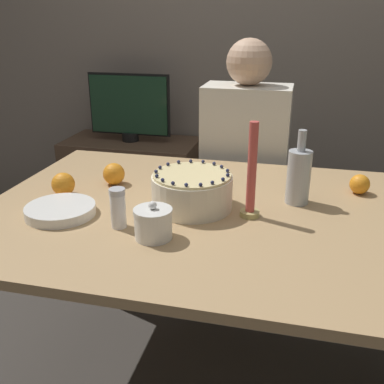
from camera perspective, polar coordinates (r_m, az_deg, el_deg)
The scene contains 14 objects.
wall_behind at distance 2.74m, azimuth 9.23°, elevation 20.26°, with size 8.00×0.05×2.60m.
dining_table at distance 1.52m, azimuth 3.00°, elevation -5.76°, with size 1.55×1.07×0.76m.
cake at distance 1.48m, azimuth -0.00°, elevation 0.14°, with size 0.27×0.27×0.13m.
sugar_bowl at distance 1.29m, azimuth -4.95°, elevation -3.97°, with size 0.11×0.11×0.11m.
sugar_shaker at distance 1.36m, azimuth -9.37°, elevation -2.00°, with size 0.05×0.05×0.12m.
plate_stack at distance 1.50m, azimuth -16.36°, elevation -2.23°, with size 0.22×0.22×0.03m.
candle at distance 1.40m, azimuth 7.56°, elevation 1.67°, with size 0.06×0.06×0.31m.
bottle at distance 1.55m, azimuth 13.39°, elevation 2.03°, with size 0.08×0.08×0.25m.
orange_fruit_0 at distance 1.71m, azimuth 20.52°, elevation 0.94°, with size 0.07×0.07×0.07m.
orange_fruit_1 at distance 1.65m, azimuth -16.04°, elevation 0.97°, with size 0.08×0.08×0.08m.
orange_fruit_2 at distance 1.72m, azimuth -9.89°, elevation 2.28°, with size 0.08×0.08×0.08m.
person_man_blue_shirt at distance 2.23m, azimuth 6.65°, elevation 0.34°, with size 0.40×0.34×1.26m.
side_cabinet at distance 2.87m, azimuth -7.46°, elevation 0.30°, with size 0.80×0.40×0.64m.
tv_monitor at distance 2.72m, azimuth -7.99°, elevation 10.69°, with size 0.50×0.10×0.40m.
Camera 1 is at (0.24, -1.33, 1.36)m, focal length 42.00 mm.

